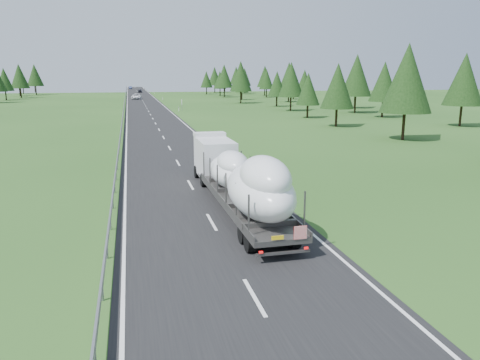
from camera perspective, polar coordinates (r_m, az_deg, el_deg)
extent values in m
plane|color=#244B19|center=(25.51, -3.48, -5.18)|extent=(400.00, 400.00, 0.00)
cube|color=black|center=(124.25, -11.45, 8.85)|extent=(10.00, 400.00, 0.02)
cube|color=slate|center=(124.16, -13.93, 9.00)|extent=(0.08, 400.00, 0.32)
cylinder|color=slate|center=(25.13, -15.54, -5.19)|extent=(0.10, 0.10, 0.60)
cube|color=silver|center=(55.44, -2.14, 5.11)|extent=(0.12, 0.07, 1.00)
cube|color=black|center=(55.40, -2.14, 5.44)|extent=(0.13, 0.08, 0.12)
cube|color=silver|center=(104.73, -7.48, 8.59)|extent=(0.12, 0.07, 1.00)
cube|color=black|center=(104.71, -7.48, 8.76)|extent=(0.13, 0.08, 0.12)
cube|color=silver|center=(154.47, -9.41, 9.82)|extent=(0.12, 0.07, 1.00)
cube|color=black|center=(154.46, -9.42, 9.94)|extent=(0.13, 0.08, 0.12)
cube|color=silver|center=(204.34, -10.41, 10.45)|extent=(0.12, 0.07, 1.00)
cube|color=black|center=(204.33, -10.41, 10.54)|extent=(0.13, 0.08, 0.12)
cube|color=silver|center=(254.26, -11.01, 10.83)|extent=(0.12, 0.07, 1.00)
cube|color=black|center=(254.25, -11.02, 10.90)|extent=(0.13, 0.08, 0.12)
cube|color=silver|center=(304.21, -11.42, 11.08)|extent=(0.12, 0.07, 1.00)
cube|color=black|center=(304.20, -11.43, 11.14)|extent=(0.13, 0.08, 0.12)
cube|color=silver|center=(354.17, -11.72, 11.26)|extent=(0.12, 0.07, 1.00)
cube|color=black|center=(354.17, -11.72, 11.31)|extent=(0.13, 0.08, 0.12)
cylinder|color=slate|center=(104.77, -7.10, 8.88)|extent=(0.08, 0.08, 2.00)
cube|color=silver|center=(104.71, -7.11, 9.42)|extent=(0.05, 0.90, 1.20)
cylinder|color=black|center=(80.55, 25.31, 7.28)|extent=(0.36, 0.36, 3.80)
cone|color=black|center=(80.34, 25.67, 11.02)|extent=(5.90, 5.90, 7.91)
cylinder|color=black|center=(92.63, 16.97, 8.40)|extent=(0.36, 0.36, 3.50)
cone|color=black|center=(92.44, 17.17, 11.40)|extent=(5.44, 5.44, 7.28)
cylinder|color=black|center=(102.08, 13.86, 9.10)|extent=(0.36, 0.36, 4.10)
cone|color=black|center=(101.91, 14.03, 12.30)|extent=(6.38, 6.38, 8.55)
cylinder|color=black|center=(116.87, 13.82, 9.45)|extent=(0.36, 0.36, 3.83)
cone|color=black|center=(116.72, 13.96, 12.06)|extent=(5.96, 5.96, 7.99)
cylinder|color=black|center=(128.50, 7.81, 9.80)|extent=(0.36, 0.36, 3.14)
cone|color=black|center=(128.36, 7.87, 11.75)|extent=(4.89, 4.89, 6.55)
cylinder|color=black|center=(140.55, 5.94, 10.24)|extent=(0.36, 0.36, 3.91)
cone|color=black|center=(140.42, 5.99, 12.46)|extent=(6.08, 6.08, 8.14)
cylinder|color=black|center=(156.85, 6.53, 10.38)|extent=(0.36, 0.36, 3.34)
cone|color=black|center=(156.74, 6.58, 12.07)|extent=(5.20, 5.20, 6.96)
cylinder|color=black|center=(169.21, 3.23, 10.60)|extent=(0.36, 0.36, 3.36)
cone|color=black|center=(169.11, 3.25, 12.19)|extent=(5.23, 5.23, 7.01)
cylinder|color=black|center=(182.98, 3.03, 10.84)|extent=(0.36, 0.36, 3.86)
cone|color=black|center=(182.88, 3.05, 12.52)|extent=(6.00, 6.00, 8.03)
cylinder|color=black|center=(198.13, 0.21, 10.97)|extent=(0.36, 0.36, 3.63)
cone|color=black|center=(198.04, 0.21, 12.43)|extent=(5.65, 5.65, 7.57)
cylinder|color=black|center=(208.35, 0.55, 11.06)|extent=(0.36, 0.36, 3.68)
cone|color=black|center=(208.26, 0.56, 12.46)|extent=(5.72, 5.72, 7.66)
cylinder|color=black|center=(221.40, -1.86, 11.09)|extent=(0.36, 0.36, 3.26)
cone|color=black|center=(221.32, -1.87, 12.27)|extent=(5.07, 5.07, 6.79)
cylinder|color=black|center=(235.17, -0.47, 11.29)|extent=(0.36, 0.36, 4.04)
cone|color=black|center=(235.10, -0.47, 12.65)|extent=(6.28, 6.28, 8.41)
cylinder|color=black|center=(60.89, 19.32, 6.48)|extent=(0.36, 0.36, 3.94)
cone|color=black|center=(60.61, 19.70, 11.63)|extent=(6.13, 6.13, 8.21)
cylinder|color=black|center=(74.10, 11.66, 7.66)|extent=(0.36, 0.36, 3.27)
cone|color=black|center=(73.86, 11.82, 11.17)|extent=(5.09, 5.09, 6.81)
cylinder|color=black|center=(88.55, 8.22, 8.42)|extent=(0.36, 0.36, 2.80)
cone|color=black|center=(88.35, 8.30, 10.93)|extent=(4.35, 4.35, 5.83)
cylinder|color=black|center=(105.55, 6.19, 9.36)|extent=(0.36, 0.36, 3.61)
cone|color=black|center=(105.38, 6.26, 12.08)|extent=(5.61, 5.61, 7.52)
cylinder|color=black|center=(119.97, 4.50, 9.64)|extent=(0.36, 0.36, 2.98)
cone|color=black|center=(119.82, 4.53, 11.62)|extent=(4.64, 4.64, 6.21)
cylinder|color=black|center=(133.09, 0.09, 10.19)|extent=(0.36, 0.36, 3.95)
cone|color=black|center=(132.96, 0.09, 12.55)|extent=(6.15, 6.15, 8.24)
cylinder|color=black|center=(151.84, 0.22, 10.27)|extent=(0.36, 0.36, 2.76)
cone|color=black|center=(151.72, 0.22, 11.72)|extent=(4.29, 4.29, 5.75)
cylinder|color=black|center=(169.94, -1.93, 10.72)|extent=(0.36, 0.36, 3.91)
cone|color=black|center=(169.84, -1.94, 12.55)|extent=(6.08, 6.08, 8.15)
cylinder|color=black|center=(181.66, -2.45, 10.72)|extent=(0.36, 0.36, 3.15)
cone|color=black|center=(181.56, -2.46, 12.10)|extent=(4.90, 4.90, 6.56)
cylinder|color=black|center=(196.84, -4.10, 10.86)|extent=(0.36, 0.36, 3.18)
cone|color=black|center=(196.75, -4.12, 12.14)|extent=(4.94, 4.94, 6.62)
cylinder|color=black|center=(212.65, -3.10, 11.10)|extent=(0.36, 0.36, 3.86)
cone|color=black|center=(212.57, -3.12, 12.54)|extent=(6.00, 6.00, 8.03)
cylinder|color=black|center=(166.69, -26.65, 9.28)|extent=(0.36, 0.36, 3.41)
cone|color=black|center=(166.58, -26.81, 10.90)|extent=(5.31, 5.31, 7.11)
cylinder|color=black|center=(179.40, -25.15, 9.66)|extent=(0.36, 0.36, 3.94)
cone|color=black|center=(179.30, -25.32, 11.39)|extent=(6.12, 6.12, 8.20)
cylinder|color=black|center=(196.82, -25.27, 9.78)|extent=(0.36, 0.36, 3.71)
cone|color=black|center=(196.73, -25.41, 11.27)|extent=(5.77, 5.77, 7.73)
cylinder|color=black|center=(205.53, -23.61, 10.05)|extent=(0.36, 0.36, 4.09)
cone|color=black|center=(205.45, -23.75, 11.63)|extent=(6.36, 6.36, 8.52)
cylinder|color=black|center=(221.37, -24.91, 9.91)|extent=(0.36, 0.36, 2.96)
cone|color=black|center=(221.29, -25.01, 10.96)|extent=(4.60, 4.60, 6.16)
cylinder|color=black|center=(233.03, -23.72, 10.20)|extent=(0.36, 0.36, 3.83)
cone|color=black|center=(232.96, -23.84, 11.50)|extent=(5.95, 5.95, 7.97)
cube|color=silver|center=(34.65, -3.08, 2.73)|extent=(2.47, 4.84, 2.69)
cube|color=black|center=(36.96, -3.76, 4.10)|extent=(2.21, 0.11, 1.35)
cube|color=silver|center=(36.49, -3.70, 5.59)|extent=(2.42, 1.19, 0.29)
cube|color=#524F4D|center=(33.97, -2.76, 0.30)|extent=(2.44, 2.92, 0.24)
cylinder|color=black|center=(36.42, -5.25, 1.02)|extent=(0.35, 0.97, 0.96)
cylinder|color=black|center=(36.78, -1.83, 1.19)|extent=(0.35, 0.97, 0.96)
cylinder|color=black|center=(33.44, -4.51, -0.02)|extent=(0.35, 0.97, 0.96)
cylinder|color=black|center=(33.83, -0.80, 0.17)|extent=(0.35, 0.97, 0.96)
cube|color=#524F4D|center=(26.12, 0.50, -2.69)|extent=(2.77, 13.50, 0.25)
cube|color=#524F4D|center=(25.79, -2.26, -2.35)|extent=(0.23, 13.47, 0.23)
cube|color=#524F4D|center=(26.38, 3.21, -2.02)|extent=(0.23, 13.47, 0.23)
cube|color=#524F4D|center=(20.15, 0.86, -4.31)|extent=(0.07, 0.07, 1.83)
cube|color=#524F4D|center=(20.90, 7.69, -3.80)|extent=(0.07, 0.07, 1.83)
cube|color=#524F4D|center=(22.31, -0.58, -2.62)|extent=(0.07, 0.07, 1.83)
cube|color=#524F4D|center=(22.99, 5.66, -2.22)|extent=(0.07, 0.07, 1.83)
cube|color=#524F4D|center=(24.50, -1.76, -1.23)|extent=(0.07, 0.07, 1.83)
cube|color=#524F4D|center=(25.11, 3.97, -0.91)|extent=(0.07, 0.07, 1.83)
cube|color=#524F4D|center=(26.70, -2.75, -0.07)|extent=(0.07, 0.07, 1.83)
cube|color=#524F4D|center=(27.27, 2.54, 0.20)|extent=(0.07, 0.07, 1.83)
cube|color=#524F4D|center=(28.93, -3.58, 0.92)|extent=(0.07, 0.07, 1.83)
cube|color=#524F4D|center=(29.45, 1.33, 1.15)|extent=(0.07, 0.07, 1.83)
cube|color=#524F4D|center=(31.16, -4.30, 1.76)|extent=(0.07, 0.07, 1.83)
cube|color=#524F4D|center=(31.65, 0.28, 1.97)|extent=(0.07, 0.07, 1.83)
cylinder|color=black|center=(21.20, 1.05, -7.56)|extent=(0.40, 0.97, 0.96)
cylinder|color=black|center=(21.78, 6.49, -7.07)|extent=(0.40, 0.97, 0.96)
cylinder|color=black|center=(22.25, 0.31, -6.56)|extent=(0.40, 0.97, 0.96)
cylinder|color=black|center=(22.81, 5.52, -6.12)|extent=(0.40, 0.97, 0.96)
cube|color=#524F4D|center=(20.16, 5.05, -8.85)|extent=(2.41, 0.15, 0.12)
cube|color=red|center=(20.02, 7.14, -6.41)|extent=(0.58, 0.05, 0.58)
cube|color=yellow|center=(19.76, 4.36, -7.05)|extent=(0.53, 0.05, 0.17)
cube|color=red|center=(19.77, 2.31, -8.80)|extent=(0.17, 0.06, 0.10)
cube|color=red|center=(20.37, 7.85, -8.25)|extent=(0.17, 0.06, 0.10)
ellipsoid|color=white|center=(22.89, 2.33, -1.37)|extent=(3.05, 6.89, 2.50)
ellipsoid|color=white|center=(21.89, 2.95, 0.32)|extent=(2.31, 4.37, 2.00)
ellipsoid|color=white|center=(29.16, -1.11, 1.06)|extent=(2.50, 5.85, 1.86)
ellipsoid|color=white|center=(28.33, -0.80, 2.06)|extent=(1.89, 3.71, 1.48)
imported|color=white|center=(158.94, -12.52, 9.90)|extent=(3.37, 6.48, 1.74)
imported|color=black|center=(218.85, -12.12, 10.57)|extent=(2.15, 4.47, 1.47)
imported|color=#1C284F|center=(278.10, -13.22, 10.92)|extent=(1.82, 4.64, 1.51)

